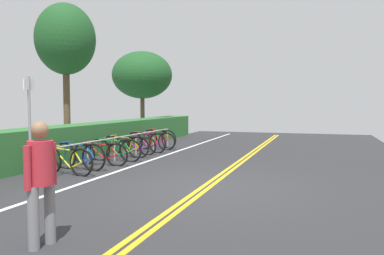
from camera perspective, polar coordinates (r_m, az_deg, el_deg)
The scene contains 19 objects.
ground_plane at distance 8.48m, azimuth 2.09°, elevation -8.96°, with size 32.61×10.36×0.05m, color #2B2B2D.
centre_line_yellow_inner at distance 8.45m, azimuth 2.61°, elevation -8.81°, with size 29.35×0.10×0.00m, color gold.
centre_line_yellow_outer at distance 8.50m, azimuth 1.56°, elevation -8.75°, with size 29.35×0.10×0.00m, color gold.
bike_lane_stripe_white at distance 9.62m, azimuth -14.24°, elevation -7.40°, with size 29.35×0.12×0.00m, color white.
bike_rack at distance 13.04m, azimuth -9.77°, elevation -1.95°, with size 7.51×0.05×0.75m.
bicycle_0 at distance 10.36m, azimuth -18.17°, elevation -4.72°, with size 0.46×1.74×0.75m.
bicycle_1 at distance 11.03m, azimuth -16.36°, elevation -4.09°, with size 0.46×1.74×0.79m.
bicycle_2 at distance 11.65m, azimuth -13.37°, elevation -3.80°, with size 0.46×1.77×0.73m.
bicycle_3 at distance 12.38m, azimuth -11.33°, elevation -3.28°, with size 0.46×1.81×0.76m.
bicycle_4 at distance 13.18m, azimuth -9.94°, elevation -2.80°, with size 0.46×1.76×0.78m.
bicycle_5 at distance 13.86m, azimuth -8.47°, elevation -2.67°, with size 0.46×1.64×0.68m.
bicycle_6 at distance 14.52m, azimuth -6.84°, elevation -2.17°, with size 0.55×1.81×0.79m.
bicycle_7 at distance 15.21m, azimuth -5.53°, elevation -1.99°, with size 0.46×1.73×0.74m.
bicycle_8 at distance 15.98m, azimuth -4.85°, elevation -1.63°, with size 0.67×1.72×0.79m.
pedestrian at distance 5.23m, azimuth -21.45°, elevation -6.62°, with size 0.49×0.32×1.59m.
sign_post_near at distance 9.42m, azimuth -22.89°, elevation 1.04°, with size 0.36×0.07×2.42m.
hedge_backdrop at distance 15.17m, azimuth -12.71°, elevation -1.31°, with size 16.46×1.14×1.10m, color #2D6B30.
tree_mid at distance 15.34m, azimuth -18.20°, elevation 12.18°, with size 2.20×2.20×5.51m.
tree_far_right at distance 21.04m, azimuth -7.38°, elevation 7.67°, with size 3.22×3.22×4.60m.
Camera 1 is at (-7.95, -2.31, 1.81)m, focal length 36.07 mm.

